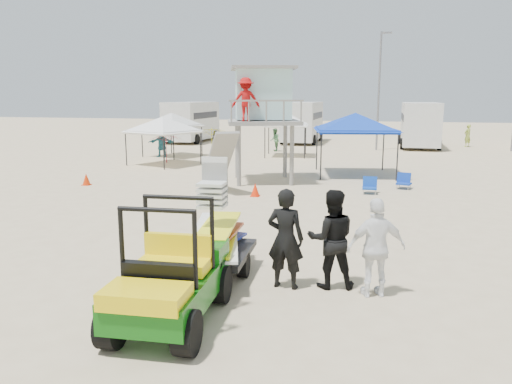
% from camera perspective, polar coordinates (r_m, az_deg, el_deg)
% --- Properties ---
extents(ground, '(140.00, 140.00, 0.00)m').
position_cam_1_polar(ground, '(10.29, -7.01, -10.06)').
color(ground, beige).
rests_on(ground, ground).
extents(utility_cart, '(1.50, 2.73, 2.01)m').
position_cam_1_polar(utility_cart, '(8.22, -10.05, -8.66)').
color(utility_cart, '#0D550D').
rests_on(utility_cart, ground).
extents(surf_trailer, '(1.46, 2.50, 2.16)m').
position_cam_1_polar(surf_trailer, '(10.30, -4.61, -4.82)').
color(surf_trailer, black).
rests_on(surf_trailer, ground).
extents(man_left, '(0.75, 0.52, 1.96)m').
position_cam_1_polar(man_left, '(9.62, 3.39, -5.34)').
color(man_left, black).
rests_on(man_left, ground).
extents(man_mid, '(1.08, 0.93, 1.93)m').
position_cam_1_polar(man_mid, '(9.74, 8.61, -5.32)').
color(man_mid, black).
rests_on(man_mid, ground).
extents(man_right, '(1.18, 0.80, 1.86)m').
position_cam_1_polar(man_right, '(9.47, 13.59, -6.22)').
color(man_right, white).
rests_on(man_right, ground).
extents(lifeguard_tower, '(3.81, 3.81, 4.81)m').
position_cam_1_polar(lifeguard_tower, '(21.81, 0.69, 10.63)').
color(lifeguard_tower, gray).
rests_on(lifeguard_tower, ground).
extents(canopy_blue, '(4.09, 4.09, 3.33)m').
position_cam_1_polar(canopy_blue, '(24.01, 11.30, 8.52)').
color(canopy_blue, black).
rests_on(canopy_blue, ground).
extents(canopy_white_a, '(3.85, 3.85, 3.01)m').
position_cam_1_polar(canopy_white_a, '(27.68, -10.61, 8.15)').
color(canopy_white_a, black).
rests_on(canopy_white_a, ground).
extents(canopy_white_b, '(3.50, 3.50, 3.10)m').
position_cam_1_polar(canopy_white_b, '(31.58, -9.64, 8.65)').
color(canopy_white_b, black).
rests_on(canopy_white_b, ground).
extents(canopy_white_c, '(2.87, 2.87, 3.14)m').
position_cam_1_polar(canopy_white_c, '(31.27, 3.47, 8.84)').
color(canopy_white_c, black).
rests_on(canopy_white_c, ground).
extents(umbrella_a, '(2.20, 2.23, 1.62)m').
position_cam_1_polar(umbrella_a, '(28.48, -10.22, 4.90)').
color(umbrella_a, red).
rests_on(umbrella_a, ground).
extents(umbrella_b, '(3.02, 3.03, 1.97)m').
position_cam_1_polar(umbrella_b, '(28.81, -5.04, 5.44)').
color(umbrella_b, '#CEC712').
rests_on(umbrella_b, ground).
extents(cone_near, '(0.34, 0.34, 0.50)m').
position_cam_1_polar(cone_near, '(18.60, -0.09, 0.26)').
color(cone_near, red).
rests_on(cone_near, ground).
extents(cone_far, '(0.34, 0.34, 0.50)m').
position_cam_1_polar(cone_far, '(22.16, -18.82, 1.39)').
color(cone_far, red).
rests_on(cone_far, ground).
extents(beach_chair_a, '(0.73, 0.82, 0.64)m').
position_cam_1_polar(beach_chair_a, '(24.49, -4.79, 2.93)').
color(beach_chair_a, '#200FA7').
rests_on(beach_chair_a, ground).
extents(beach_chair_b, '(0.56, 0.60, 0.64)m').
position_cam_1_polar(beach_chair_b, '(19.66, 12.86, 0.75)').
color(beach_chair_b, '#0F3DA6').
rests_on(beach_chair_b, ground).
extents(beach_chair_c, '(0.65, 0.70, 0.64)m').
position_cam_1_polar(beach_chair_c, '(21.04, 16.54, 1.22)').
color(beach_chair_c, '#0F35A4').
rests_on(beach_chair_c, ground).
extents(rv_far_left, '(2.64, 6.80, 3.25)m').
position_cam_1_polar(rv_far_left, '(41.97, -7.36, 8.18)').
color(rv_far_left, silver).
rests_on(rv_far_left, ground).
extents(rv_mid_left, '(2.65, 6.50, 3.25)m').
position_cam_1_polar(rv_mid_left, '(41.00, 5.32, 8.16)').
color(rv_mid_left, silver).
rests_on(rv_mid_left, ground).
extents(rv_mid_right, '(2.64, 7.00, 3.25)m').
position_cam_1_polar(rv_mid_right, '(39.04, 18.22, 7.54)').
color(rv_mid_right, silver).
rests_on(rv_mid_right, ground).
extents(light_pole_left, '(0.14, 0.14, 8.00)m').
position_cam_1_polar(light_pole_left, '(35.93, 13.86, 11.05)').
color(light_pole_left, slate).
rests_on(light_pole_left, ground).
extents(distant_beachgoers, '(20.45, 12.31, 1.73)m').
position_cam_1_polar(distant_beachgoers, '(32.86, -0.57, 5.88)').
color(distant_beachgoers, '#4C7F4F').
rests_on(distant_beachgoers, ground).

